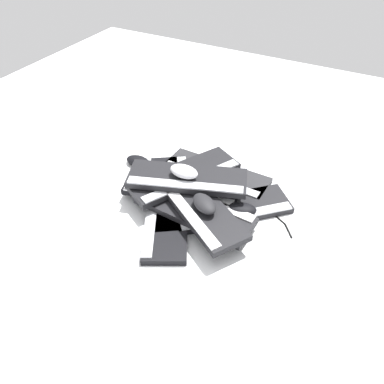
{
  "coord_description": "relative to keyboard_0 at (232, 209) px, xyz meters",
  "views": [
    {
      "loc": [
        0.46,
        -0.88,
        0.98
      ],
      "look_at": [
        -0.04,
        0.05,
        0.06
      ],
      "focal_mm": 35.0,
      "sensor_mm": 36.0,
      "label": 1
    }
  ],
  "objects": [
    {
      "name": "keyboard_0",
      "position": [
        0.0,
        0.0,
        0.0
      ],
      "size": [
        0.42,
        0.41,
        0.03
      ],
      "color": "black",
      "rests_on": "ground"
    },
    {
      "name": "keyboard_6",
      "position": [
        -0.11,
        -0.1,
        0.03
      ],
      "size": [
        0.45,
        0.18,
        0.03
      ],
      "color": "black",
      "rests_on": "keyboard_3"
    },
    {
      "name": "ground_plane",
      "position": [
        -0.11,
        -0.08,
        -0.01
      ],
      "size": [
        3.2,
        3.2,
        0.0
      ],
      "primitive_type": "plane",
      "color": "white"
    },
    {
      "name": "keyboard_1",
      "position": [
        -0.14,
        0.16,
        0.0
      ],
      "size": [
        0.44,
        0.16,
        0.03
      ],
      "color": "#232326",
      "rests_on": "ground"
    },
    {
      "name": "keyboard_5",
      "position": [
        -0.21,
        0.02,
        0.06
      ],
      "size": [
        0.34,
        0.46,
        0.03
      ],
      "color": "black",
      "rests_on": "keyboard_4"
    },
    {
      "name": "keyboard_7",
      "position": [
        -0.18,
        -0.02,
        0.09
      ],
      "size": [
        0.46,
        0.29,
        0.03
      ],
      "color": "black",
      "rests_on": "keyboard_5"
    },
    {
      "name": "mouse_5",
      "position": [
        -0.19,
        -0.03,
        0.13
      ],
      "size": [
        0.11,
        0.07,
        0.04
      ],
      "primitive_type": "ellipsoid",
      "rotation": [
        0.0,
        0.0,
        3.13
      ],
      "color": "#B7B7BC",
      "rests_on": "keyboard_7"
    },
    {
      "name": "mouse_1",
      "position": [
        0.04,
        -0.02,
        0.04
      ],
      "size": [
        0.13,
        0.1,
        0.04
      ],
      "primitive_type": "ellipsoid",
      "rotation": [
        0.0,
        0.0,
        3.5
      ],
      "color": "black",
      "rests_on": "keyboard_0"
    },
    {
      "name": "keyboard_8",
      "position": [
        -0.09,
        -0.1,
        0.06
      ],
      "size": [
        0.45,
        0.36,
        0.03
      ],
      "color": "black",
      "rests_on": "keyboard_6"
    },
    {
      "name": "cable_0",
      "position": [
        -0.05,
        0.1,
        -0.01
      ],
      "size": [
        0.6,
        0.23,
        0.01
      ],
      "color": "black",
      "rests_on": "ground"
    },
    {
      "name": "keyboard_3",
      "position": [
        -0.2,
        -0.15,
        0.0
      ],
      "size": [
        0.34,
        0.46,
        0.03
      ],
      "color": "black",
      "rests_on": "ground"
    },
    {
      "name": "mouse_4",
      "position": [
        -0.11,
        0.17,
        0.04
      ],
      "size": [
        0.13,
        0.12,
        0.04
      ],
      "primitive_type": "ellipsoid",
      "rotation": [
        0.0,
        0.0,
        3.77
      ],
      "color": "black",
      "rests_on": "keyboard_1"
    },
    {
      "name": "mouse_0",
      "position": [
        -0.07,
        0.19,
        0.04
      ],
      "size": [
        0.11,
        0.07,
        0.04
      ],
      "primitive_type": "ellipsoid",
      "rotation": [
        0.0,
        0.0,
        0.01
      ],
      "color": "#B7B7BC",
      "rests_on": "keyboard_1"
    },
    {
      "name": "mouse_2",
      "position": [
        -0.06,
        -0.12,
        0.1
      ],
      "size": [
        0.13,
        0.12,
        0.04
      ],
      "primitive_type": "ellipsoid",
      "rotation": [
        0.0,
        0.0,
        2.56
      ],
      "color": "black",
      "rests_on": "keyboard_8"
    },
    {
      "name": "mouse_3",
      "position": [
        -0.47,
        0.08,
        0.01
      ],
      "size": [
        0.11,
        0.07,
        0.04
      ],
      "primitive_type": "ellipsoid",
      "rotation": [
        0.0,
        0.0,
        3.16
      ],
      "color": "black",
      "rests_on": "ground"
    },
    {
      "name": "keyboard_4",
      "position": [
        -0.2,
        -0.02,
        0.03
      ],
      "size": [
        0.46,
        0.26,
        0.03
      ],
      "color": "black",
      "rests_on": "keyboard_2"
    },
    {
      "name": "keyboard_2",
      "position": [
        -0.25,
        -0.02,
        0.0
      ],
      "size": [
        0.37,
        0.45,
        0.03
      ],
      "color": "black",
      "rests_on": "ground"
    }
  ]
}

